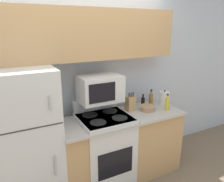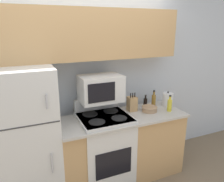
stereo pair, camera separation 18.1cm
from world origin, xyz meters
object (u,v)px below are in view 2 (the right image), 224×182
(microwave, at_px, (101,88))
(kettle, at_px, (168,99))
(refrigerator, at_px, (27,138))
(bottle_vinegar, at_px, (154,100))
(stove, at_px, (105,149))
(bottle_soy_sauce, at_px, (145,102))
(knife_block, at_px, (132,104))
(bottle_cooking_spray, at_px, (170,105))
(bowl, at_px, (149,109))

(microwave, xyz_separation_m, kettle, (1.00, -0.03, -0.27))
(refrigerator, bearing_deg, bottle_vinegar, 1.82)
(microwave, bearing_deg, refrigerator, -177.51)
(stove, distance_m, bottle_soy_sauce, 0.84)
(refrigerator, height_order, knife_block, refrigerator)
(knife_block, height_order, bottle_cooking_spray, knife_block)
(microwave, height_order, bottle_vinegar, microwave)
(refrigerator, height_order, bottle_vinegar, refrigerator)
(knife_block, relative_size, bottle_soy_sauce, 1.39)
(refrigerator, distance_m, kettle, 1.90)
(refrigerator, relative_size, knife_block, 6.32)
(bottle_soy_sauce, xyz_separation_m, bottle_vinegar, (0.12, -0.03, 0.02))
(bottle_cooking_spray, distance_m, bottle_vinegar, 0.24)
(stove, bearing_deg, refrigerator, 175.69)
(stove, xyz_separation_m, bottle_vinegar, (0.79, 0.12, 0.50))
(bowl, height_order, bottle_vinegar, bottle_vinegar)
(refrigerator, bearing_deg, bowl, -2.65)
(bottle_soy_sauce, bearing_deg, kettle, -12.30)
(stove, distance_m, kettle, 1.12)
(refrigerator, xyz_separation_m, bottle_cooking_spray, (1.79, -0.17, 0.18))
(stove, xyz_separation_m, bowl, (0.64, -0.00, 0.44))
(bottle_cooking_spray, xyz_separation_m, bottle_soy_sauce, (-0.22, 0.25, -0.02))
(bowl, xyz_separation_m, bottle_vinegar, (0.15, 0.12, 0.06))
(stove, xyz_separation_m, bottle_cooking_spray, (0.89, -0.10, 0.50))
(refrigerator, bearing_deg, bottle_cooking_spray, -5.34)
(microwave, bearing_deg, knife_block, 0.68)
(refrigerator, relative_size, bowl, 7.57)
(bowl, distance_m, bottle_cooking_spray, 0.27)
(refrigerator, distance_m, knife_block, 1.35)
(bowl, distance_m, bottle_soy_sauce, 0.16)
(microwave, distance_m, bottle_cooking_spray, 0.96)
(microwave, height_order, knife_block, microwave)
(bowl, xyz_separation_m, bottle_cooking_spray, (0.25, -0.10, 0.05))
(bottle_soy_sauce, bearing_deg, microwave, -176.27)
(bottle_soy_sauce, distance_m, kettle, 0.33)
(refrigerator, bearing_deg, knife_block, 1.89)
(stove, relative_size, bottle_vinegar, 4.51)
(bowl, distance_m, bottle_vinegar, 0.20)
(bowl, bearing_deg, kettle, 13.37)
(refrigerator, relative_size, kettle, 7.48)
(refrigerator, bearing_deg, bottle_soy_sauce, 3.02)
(refrigerator, height_order, bottle_soy_sauce, refrigerator)
(bowl, relative_size, bottle_soy_sauce, 1.16)
(microwave, distance_m, bottle_soy_sauce, 0.74)
(microwave, bearing_deg, bottle_cooking_spray, -12.98)
(bottle_vinegar, bearing_deg, kettle, -11.20)
(kettle, bearing_deg, knife_block, 176.74)
(microwave, xyz_separation_m, knife_block, (0.44, 0.01, -0.26))
(stove, bearing_deg, microwave, 90.37)
(knife_block, distance_m, kettle, 0.55)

